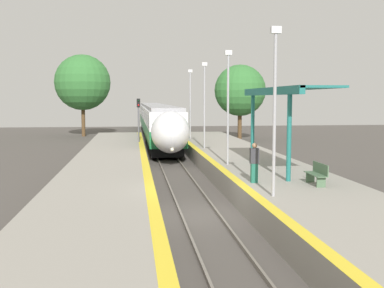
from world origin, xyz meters
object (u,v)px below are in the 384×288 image
Objects in this scene: lamppost_near at (275,101)px; lamppost_far at (204,100)px; platform_bench at (318,173)px; railway_signal at (139,121)px; lamppost_farthest at (190,100)px; lamppost_mid at (228,100)px; person_waiting at (254,162)px; train at (156,119)px.

lamppost_near is 16.84m from lamppost_far.
railway_signal is at bearing 108.98° from platform_bench.
lamppost_near is (-2.45, -2.02, 2.93)m from platform_bench.
lamppost_far reaches higher than railway_signal.
lamppost_farthest is (4.53, 2.93, 1.67)m from railway_signal.
lamppost_mid is (-2.45, 6.40, 2.93)m from platform_bench.
person_waiting is at bearing -89.96° from lamppost_farthest.
platform_bench is 0.26× the size of lamppost_mid.
platform_bench is 7.45m from lamppost_mid.
platform_bench is 4.32m from lamppost_near.
platform_bench is at bearing -82.09° from train.
lamppost_near and lamppost_far have the same top height.
platform_bench is 0.26× the size of lamppost_near.
train is 29.22m from lamppost_mid.
lamppost_near is (4.53, -22.33, 1.67)m from railway_signal.
lamppost_mid is 16.84m from lamppost_farthest.
lamppost_farthest reaches higher than train.
lamppost_near is 1.00× the size of lamppost_farthest.
train is 7.79× the size of lamppost_near.
railway_signal is (-2.06, -15.12, 0.55)m from train.
railway_signal is 0.75× the size of lamppost_near.
lamppost_mid is at bearing 90.16° from person_waiting.
person_waiting is 0.37× the size of railway_signal.
train is 10.35× the size of railway_signal.
lamppost_farthest is (-2.45, 23.24, 2.93)m from platform_bench.
lamppost_mid is 1.00× the size of lamppost_farthest.
person_waiting is 22.59m from lamppost_farthest.
lamppost_mid reaches higher than railway_signal.
platform_bench is 21.52m from railway_signal.
lamppost_near is 1.00× the size of lamppost_mid.
lamppost_mid is (0.00, 8.42, 0.00)m from lamppost_near.
train is at bearing 101.46° from lamppost_farthest.
lamppost_farthest reaches higher than railway_signal.
train is at bearing 94.86° from lamppost_mid.
lamppost_farthest is (0.00, 25.26, 0.00)m from lamppost_near.
lamppost_near reaches higher than platform_bench.
railway_signal is at bearing -147.14° from lamppost_farthest.
railway_signal is at bearing -97.77° from train.
platform_bench is 0.26× the size of lamppost_far.
lamppost_near is (-0.02, -2.82, 2.54)m from person_waiting.
lamppost_near reaches higher than train.
railway_signal is (-4.55, 19.52, 0.87)m from person_waiting.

